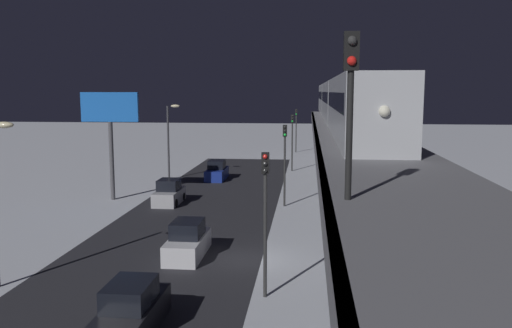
{
  "coord_description": "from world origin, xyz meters",
  "views": [
    {
      "loc": [
        -3.33,
        26.85,
        8.98
      ],
      "look_at": [
        1.31,
        -19.4,
        2.49
      ],
      "focal_mm": 36.68,
      "sensor_mm": 36.0,
      "label": 1
    }
  ],
  "objects_px": {
    "subway_train": "(341,101)",
    "sedan_white": "(188,242)",
    "sedan_silver": "(169,194)",
    "traffic_light_far": "(292,134)",
    "sedan_blue": "(217,172)",
    "sedan_black": "(131,313)",
    "traffic_light_distant": "(296,124)",
    "commercial_billboard": "(110,118)",
    "traffic_light_mid": "(285,153)",
    "traffic_light_near": "(265,204)",
    "rail_signal": "(351,87)"
  },
  "relations": [
    {
      "from": "subway_train",
      "to": "sedan_white",
      "type": "height_order",
      "value": "subway_train"
    },
    {
      "from": "sedan_silver",
      "to": "traffic_light_far",
      "type": "height_order",
      "value": "traffic_light_far"
    },
    {
      "from": "subway_train",
      "to": "traffic_light_far",
      "type": "bearing_deg",
      "value": -66.66
    },
    {
      "from": "subway_train",
      "to": "sedan_blue",
      "type": "distance_m",
      "value": 14.86
    },
    {
      "from": "sedan_silver",
      "to": "sedan_blue",
      "type": "relative_size",
      "value": 0.9
    },
    {
      "from": "subway_train",
      "to": "traffic_light_far",
      "type": "distance_m",
      "value": 12.41
    },
    {
      "from": "sedan_blue",
      "to": "sedan_black",
      "type": "bearing_deg",
      "value": 94.66
    },
    {
      "from": "sedan_silver",
      "to": "sedan_black",
      "type": "relative_size",
      "value": 0.85
    },
    {
      "from": "subway_train",
      "to": "traffic_light_distant",
      "type": "bearing_deg",
      "value": -80.94
    },
    {
      "from": "sedan_black",
      "to": "traffic_light_far",
      "type": "distance_m",
      "value": 41.21
    },
    {
      "from": "traffic_light_distant",
      "to": "sedan_white",
      "type": "bearing_deg",
      "value": 84.62
    },
    {
      "from": "sedan_white",
      "to": "traffic_light_far",
      "type": "height_order",
      "value": "traffic_light_far"
    },
    {
      "from": "sedan_black",
      "to": "sedan_white",
      "type": "relative_size",
      "value": 1.08
    },
    {
      "from": "sedan_blue",
      "to": "traffic_light_far",
      "type": "xyz_separation_m",
      "value": [
        -7.5,
        -6.44,
        3.4
      ]
    },
    {
      "from": "commercial_billboard",
      "to": "traffic_light_mid",
      "type": "bearing_deg",
      "value": 175.53
    },
    {
      "from": "traffic_light_mid",
      "to": "sedan_silver",
      "type": "bearing_deg",
      "value": -0.54
    },
    {
      "from": "subway_train",
      "to": "traffic_light_distant",
      "type": "height_order",
      "value": "subway_train"
    },
    {
      "from": "traffic_light_distant",
      "to": "commercial_billboard",
      "type": "relative_size",
      "value": 0.72
    },
    {
      "from": "traffic_light_near",
      "to": "traffic_light_distant",
      "type": "xyz_separation_m",
      "value": [
        0.0,
        -55.26,
        0.0
      ]
    },
    {
      "from": "sedan_black",
      "to": "sedan_white",
      "type": "height_order",
      "value": "same"
    },
    {
      "from": "sedan_black",
      "to": "commercial_billboard",
      "type": "height_order",
      "value": "commercial_billboard"
    },
    {
      "from": "sedan_blue",
      "to": "traffic_light_mid",
      "type": "bearing_deg",
      "value": 122.04
    },
    {
      "from": "rail_signal",
      "to": "sedan_black",
      "type": "height_order",
      "value": "rail_signal"
    },
    {
      "from": "subway_train",
      "to": "traffic_light_near",
      "type": "xyz_separation_m",
      "value": [
        4.66,
        26.04,
        -3.94
      ]
    },
    {
      "from": "rail_signal",
      "to": "sedan_silver",
      "type": "distance_m",
      "value": 31.4
    },
    {
      "from": "subway_train",
      "to": "rail_signal",
      "type": "distance_m",
      "value": 35.36
    },
    {
      "from": "sedan_black",
      "to": "traffic_light_far",
      "type": "bearing_deg",
      "value": 83.43
    },
    {
      "from": "sedan_silver",
      "to": "sedan_blue",
      "type": "xyz_separation_m",
      "value": [
        -1.8,
        -11.89,
        0.01
      ]
    },
    {
      "from": "traffic_light_distant",
      "to": "traffic_light_far",
      "type": "bearing_deg",
      "value": 90.0
    },
    {
      "from": "sedan_black",
      "to": "traffic_light_distant",
      "type": "xyz_separation_m",
      "value": [
        -4.7,
        -59.22,
        3.4
      ]
    },
    {
      "from": "rail_signal",
      "to": "traffic_light_mid",
      "type": "relative_size",
      "value": 0.62
    },
    {
      "from": "sedan_silver",
      "to": "commercial_billboard",
      "type": "relative_size",
      "value": 0.46
    },
    {
      "from": "sedan_black",
      "to": "traffic_light_near",
      "type": "relative_size",
      "value": 0.75
    },
    {
      "from": "subway_train",
      "to": "traffic_light_near",
      "type": "height_order",
      "value": "subway_train"
    },
    {
      "from": "traffic_light_far",
      "to": "traffic_light_mid",
      "type": "bearing_deg",
      "value": 90.0
    },
    {
      "from": "sedan_white",
      "to": "traffic_light_mid",
      "type": "xyz_separation_m",
      "value": [
        -4.7,
        -13.09,
        3.4
      ]
    },
    {
      "from": "sedan_white",
      "to": "commercial_billboard",
      "type": "relative_size",
      "value": 0.5
    },
    {
      "from": "subway_train",
      "to": "sedan_black",
      "type": "xyz_separation_m",
      "value": [
        9.36,
        30.0,
        -7.34
      ]
    },
    {
      "from": "rail_signal",
      "to": "sedan_blue",
      "type": "distance_m",
      "value": 41.8
    },
    {
      "from": "sedan_white",
      "to": "traffic_light_distant",
      "type": "xyz_separation_m",
      "value": [
        -4.7,
        -49.92,
        3.4
      ]
    },
    {
      "from": "sedan_silver",
      "to": "rail_signal",
      "type": "bearing_deg",
      "value": 113.51
    },
    {
      "from": "subway_train",
      "to": "traffic_light_far",
      "type": "height_order",
      "value": "subway_train"
    },
    {
      "from": "rail_signal",
      "to": "sedan_black",
      "type": "distance_m",
      "value": 12.36
    },
    {
      "from": "rail_signal",
      "to": "traffic_light_far",
      "type": "relative_size",
      "value": 0.62
    },
    {
      "from": "traffic_light_distant",
      "to": "sedan_black",
      "type": "bearing_deg",
      "value": 85.46
    },
    {
      "from": "rail_signal",
      "to": "sedan_white",
      "type": "xyz_separation_m",
      "value": [
        7.48,
        -14.59,
        -8.29
      ]
    },
    {
      "from": "traffic_light_near",
      "to": "traffic_light_distant",
      "type": "relative_size",
      "value": 1.0
    },
    {
      "from": "sedan_white",
      "to": "traffic_light_distant",
      "type": "bearing_deg",
      "value": 84.62
    },
    {
      "from": "commercial_billboard",
      "to": "subway_train",
      "type": "bearing_deg",
      "value": -161.18
    },
    {
      "from": "rail_signal",
      "to": "commercial_billboard",
      "type": "distance_m",
      "value": 33.6
    }
  ]
}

